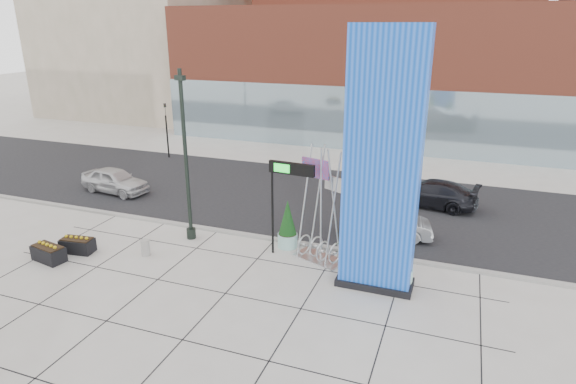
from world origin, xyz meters
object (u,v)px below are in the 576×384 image
(public_art_sculpture, at_px, (320,231))
(blue_pylon, at_px, (382,170))
(car_silver_mid, at_px, (387,224))
(overhead_street_sign, at_px, (288,176))
(concrete_bollard, at_px, (145,248))
(car_white_west, at_px, (115,181))
(lamp_post, at_px, (187,173))

(public_art_sculpture, bearing_deg, blue_pylon, -6.77)
(car_silver_mid, bearing_deg, overhead_street_sign, 121.66)
(car_silver_mid, bearing_deg, concrete_bollard, 109.46)
(concrete_bollard, height_order, car_white_west, car_white_west)
(car_silver_mid, bearing_deg, car_white_west, 76.34)
(lamp_post, relative_size, car_white_west, 1.81)
(public_art_sculpture, bearing_deg, car_white_west, -175.61)
(lamp_post, distance_m, car_silver_mid, 9.55)
(lamp_post, height_order, car_silver_mid, lamp_post)
(blue_pylon, xyz_separation_m, car_silver_mid, (-0.32, 4.60, -3.96))
(blue_pylon, bearing_deg, overhead_street_sign, 163.00)
(public_art_sculpture, xyz_separation_m, car_white_west, (-14.00, 4.13, -0.58))
(concrete_bollard, bearing_deg, public_art_sculpture, 17.50)
(lamp_post, bearing_deg, car_silver_mid, 20.71)
(lamp_post, distance_m, overhead_street_sign, 4.94)
(blue_pylon, height_order, public_art_sculpture, blue_pylon)
(blue_pylon, xyz_separation_m, public_art_sculpture, (-2.63, 1.38, -3.34))
(concrete_bollard, bearing_deg, car_white_west, 136.49)
(concrete_bollard, bearing_deg, overhead_street_sign, 20.19)
(public_art_sculpture, bearing_deg, lamp_post, -158.84)
(public_art_sculpture, bearing_deg, overhead_street_sign, -153.77)
(car_white_west, bearing_deg, concrete_bollard, -126.35)
(blue_pylon, relative_size, public_art_sculpture, 1.92)
(lamp_post, relative_size, concrete_bollard, 10.79)
(overhead_street_sign, xyz_separation_m, car_silver_mid, (3.71, 3.35, -2.95))
(public_art_sculpture, xyz_separation_m, concrete_bollard, (-7.24, -2.28, -0.95))
(concrete_bollard, height_order, overhead_street_sign, overhead_street_sign)
(car_white_west, height_order, car_silver_mid, car_white_west)
(concrete_bollard, xyz_separation_m, overhead_street_sign, (5.85, 2.15, 3.28))
(public_art_sculpture, height_order, car_silver_mid, public_art_sculpture)
(lamp_post, relative_size, car_silver_mid, 1.87)
(lamp_post, height_order, overhead_street_sign, lamp_post)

